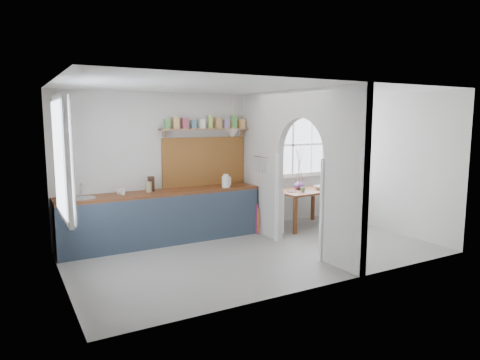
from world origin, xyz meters
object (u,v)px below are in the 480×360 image
dining_table (305,208)px  vase (299,184)px  chair_left (272,210)px  kettle (226,181)px  chair_right (335,201)px

dining_table → vase: vase is taller
chair_left → kettle: 1.08m
chair_left → chair_right: (1.61, 0.05, 0.02)m
dining_table → vase: bearing=93.9°
chair_right → kettle: 2.56m
dining_table → chair_right: bearing=-1.2°
chair_right → vase: (-0.84, 0.13, 0.41)m
chair_right → dining_table: bearing=72.4°
dining_table → kettle: 1.80m
vase → chair_right: bearing=-8.8°
chair_left → vase: size_ratio=4.18×
dining_table → kettle: (-1.67, 0.19, 0.65)m
chair_right → chair_left: bearing=71.4°
dining_table → chair_right: size_ratio=1.37×
chair_left → chair_right: chair_right is taller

